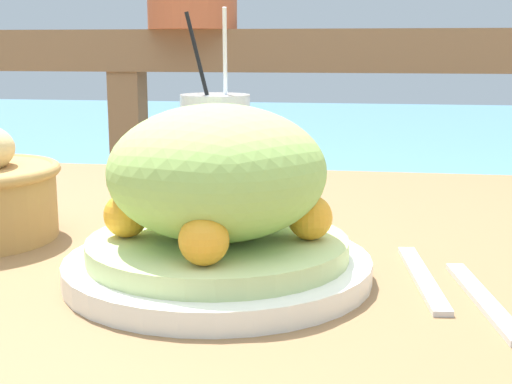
% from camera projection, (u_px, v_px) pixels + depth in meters
% --- Properties ---
extents(patio_table, '(0.96, 0.97, 0.75)m').
position_uv_depth(patio_table, '(283.00, 338.00, 0.76)').
color(patio_table, olive).
rests_on(patio_table, ground_plane).
extents(railing_fence, '(2.80, 0.08, 0.99)m').
position_uv_depth(railing_fence, '(330.00, 159.00, 1.55)').
color(railing_fence, brown).
rests_on(railing_fence, ground_plane).
extents(sea_backdrop, '(12.00, 4.00, 0.49)m').
position_uv_depth(sea_backdrop, '(354.00, 173.00, 4.07)').
color(sea_backdrop, '#568EA8').
rests_on(sea_backdrop, ground_plane).
extents(salad_plate, '(0.27, 0.27, 0.16)m').
position_uv_depth(salad_plate, '(217.00, 205.00, 0.63)').
color(salad_plate, white).
rests_on(salad_plate, patio_table).
extents(drink_glass, '(0.09, 0.09, 0.25)m').
position_uv_depth(drink_glass, '(216.00, 153.00, 0.89)').
color(drink_glass, silver).
rests_on(drink_glass, patio_table).
extents(fork, '(0.04, 0.18, 0.00)m').
position_uv_depth(fork, '(422.00, 278.00, 0.64)').
color(fork, silver).
rests_on(fork, patio_table).
extents(knife, '(0.04, 0.18, 0.00)m').
position_uv_depth(knife, '(483.00, 299.00, 0.58)').
color(knife, silver).
rests_on(knife, patio_table).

